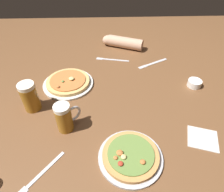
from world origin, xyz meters
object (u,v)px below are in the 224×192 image
(beer_mug_dark, at_px, (65,117))
(pizza_plate_near, at_px, (130,156))
(knife_right, at_px, (153,63))
(napkin_folded, at_px, (203,138))
(beer_mug_amber, at_px, (29,97))
(diner_arm, at_px, (121,42))
(pizza_plate_far, at_px, (68,82))
(ramekin_sauce, at_px, (194,83))
(fork_spare, at_px, (40,174))
(fork_left, at_px, (112,59))

(beer_mug_dark, bearing_deg, pizza_plate_near, -31.23)
(knife_right, bearing_deg, napkin_folded, -80.36)
(beer_mug_amber, distance_m, diner_arm, 0.81)
(beer_mug_dark, bearing_deg, napkin_folded, -8.11)
(pizza_plate_near, height_order, pizza_plate_far, pizza_plate_far)
(beer_mug_dark, bearing_deg, ramekin_sauce, 22.15)
(pizza_plate_near, distance_m, fork_spare, 0.36)
(napkin_folded, bearing_deg, pizza_plate_near, -166.07)
(napkin_folded, xyz_separation_m, fork_left, (-0.38, 0.68, -0.00))
(beer_mug_amber, xyz_separation_m, diner_arm, (0.50, 0.64, -0.04))
(knife_right, distance_m, fork_spare, 0.96)
(pizza_plate_far, height_order, diner_arm, diner_arm)
(diner_arm, bearing_deg, beer_mug_dark, -111.77)
(diner_arm, bearing_deg, beer_mug_amber, -128.39)
(beer_mug_amber, height_order, napkin_folded, beer_mug_amber)
(knife_right, bearing_deg, beer_mug_amber, -150.73)
(pizza_plate_near, bearing_deg, ramekin_sauce, 47.20)
(beer_mug_amber, xyz_separation_m, fork_left, (0.42, 0.45, -0.07))
(pizza_plate_near, xyz_separation_m, beer_mug_dark, (-0.28, 0.17, 0.06))
(beer_mug_amber, relative_size, fork_left, 0.69)
(beer_mug_amber, bearing_deg, beer_mug_dark, -35.79)
(pizza_plate_far, height_order, fork_left, pizza_plate_far)
(pizza_plate_near, bearing_deg, fork_spare, -170.64)
(beer_mug_dark, relative_size, beer_mug_amber, 0.93)
(pizza_plate_far, relative_size, napkin_folded, 2.27)
(pizza_plate_near, distance_m, beer_mug_dark, 0.33)
(knife_right, height_order, fork_spare, same)
(ramekin_sauce, distance_m, napkin_folded, 0.38)
(beer_mug_amber, relative_size, fork_spare, 0.83)
(pizza_plate_far, height_order, beer_mug_dark, beer_mug_dark)
(ramekin_sauce, distance_m, fork_left, 0.56)
(ramekin_sauce, distance_m, fork_spare, 0.93)
(ramekin_sauce, height_order, diner_arm, diner_arm)
(ramekin_sauce, xyz_separation_m, diner_arm, (-0.39, 0.49, 0.02))
(pizza_plate_far, relative_size, fork_left, 1.29)
(fork_left, bearing_deg, diner_arm, 66.63)
(beer_mug_dark, xyz_separation_m, knife_right, (0.51, 0.53, -0.07))
(pizza_plate_far, distance_m, napkin_folded, 0.77)
(napkin_folded, distance_m, fork_spare, 0.70)
(knife_right, bearing_deg, fork_spare, -127.32)
(beer_mug_dark, xyz_separation_m, ramekin_sauce, (0.70, 0.29, -0.05))
(fork_spare, height_order, diner_arm, diner_arm)
(beer_mug_amber, height_order, diner_arm, beer_mug_amber)
(knife_right, bearing_deg, diner_arm, 129.52)
(pizza_plate_near, height_order, ramekin_sauce, pizza_plate_near)
(diner_arm, bearing_deg, knife_right, -50.48)
(pizza_plate_near, relative_size, diner_arm, 0.87)
(fork_spare, bearing_deg, fork_left, 69.75)
(napkin_folded, bearing_deg, beer_mug_amber, 164.29)
(napkin_folded, bearing_deg, pizza_plate_far, 147.49)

